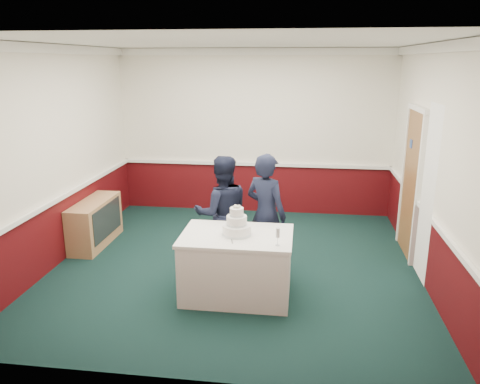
# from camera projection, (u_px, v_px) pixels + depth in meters

# --- Properties ---
(ground) EXTENTS (5.00, 5.00, 0.00)m
(ground) POSITION_uv_depth(u_px,v_px,m) (236.00, 265.00, 6.60)
(ground) COLOR black
(ground) RESTS_ON ground
(room_shell) EXTENTS (5.00, 5.00, 3.00)m
(room_shell) POSITION_uv_depth(u_px,v_px,m) (247.00, 120.00, 6.64)
(room_shell) COLOR white
(room_shell) RESTS_ON ground
(sideboard) EXTENTS (0.41, 1.20, 0.70)m
(sideboard) POSITION_uv_depth(u_px,v_px,m) (95.00, 223.00, 7.27)
(sideboard) COLOR #AD7C54
(sideboard) RESTS_ON ground
(cake_table) EXTENTS (1.32, 0.92, 0.79)m
(cake_table) POSITION_uv_depth(u_px,v_px,m) (237.00, 264.00, 5.66)
(cake_table) COLOR white
(cake_table) RESTS_ON ground
(wedding_cake) EXTENTS (0.35, 0.35, 0.36)m
(wedding_cake) POSITION_uv_depth(u_px,v_px,m) (237.00, 226.00, 5.52)
(wedding_cake) COLOR white
(wedding_cake) RESTS_ON cake_table
(cake_knife) EXTENTS (0.06, 0.22, 0.00)m
(cake_knife) POSITION_uv_depth(u_px,v_px,m) (232.00, 240.00, 5.37)
(cake_knife) COLOR silver
(cake_knife) RESTS_ON cake_table
(champagne_flute) EXTENTS (0.05, 0.05, 0.21)m
(champagne_flute) POSITION_uv_depth(u_px,v_px,m) (278.00, 234.00, 5.18)
(champagne_flute) COLOR silver
(champagne_flute) RESTS_ON cake_table
(person_man) EXTENTS (0.91, 0.79, 1.58)m
(person_man) POSITION_uv_depth(u_px,v_px,m) (222.00, 213.00, 6.32)
(person_man) COLOR black
(person_man) RESTS_ON ground
(person_woman) EXTENTS (0.71, 0.64, 1.64)m
(person_woman) POSITION_uv_depth(u_px,v_px,m) (266.00, 214.00, 6.18)
(person_woman) COLOR black
(person_woman) RESTS_ON ground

